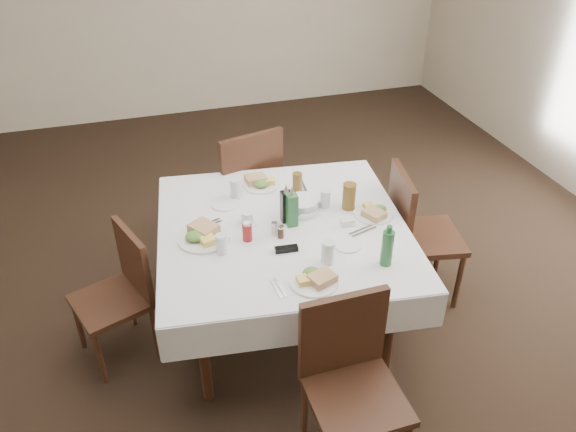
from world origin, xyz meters
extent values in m
plane|color=black|center=(0.00, 0.00, 0.00)|extent=(7.00, 7.00, 0.00)
cylinder|color=black|center=(-0.53, -0.63, 0.36)|extent=(0.06, 0.06, 0.72)
cylinder|color=black|center=(-0.41, 0.40, 0.36)|extent=(0.06, 0.06, 0.72)
cylinder|color=black|center=(0.50, -0.75, 0.36)|extent=(0.06, 0.06, 0.72)
cylinder|color=black|center=(0.62, 0.28, 0.36)|extent=(0.06, 0.06, 0.72)
cube|color=black|center=(0.04, -0.17, 0.73)|extent=(1.44, 1.44, 0.03)
cube|color=silver|center=(0.04, -0.17, 0.76)|extent=(1.59, 1.59, 0.01)
cube|color=silver|center=(0.13, 0.54, 0.65)|extent=(1.42, 0.18, 0.22)
cube|color=silver|center=(-0.04, -0.88, 0.65)|extent=(1.42, 0.18, 0.22)
cube|color=silver|center=(0.75, -0.26, 0.65)|extent=(0.18, 1.42, 0.22)
cube|color=silver|center=(-0.67, -0.09, 0.65)|extent=(0.18, 1.42, 0.22)
cube|color=black|center=(0.00, 0.81, 0.48)|extent=(0.57, 0.57, 0.04)
cube|color=black|center=(0.05, 0.60, 0.74)|extent=(0.47, 0.16, 0.52)
cylinder|color=black|center=(0.14, 1.05, 0.24)|extent=(0.04, 0.04, 0.48)
cylinder|color=black|center=(0.24, 0.66, 0.24)|extent=(0.04, 0.04, 0.48)
cylinder|color=black|center=(-0.25, 0.95, 0.24)|extent=(0.04, 0.04, 0.48)
cylinder|color=black|center=(-0.15, 0.56, 0.24)|extent=(0.04, 0.04, 0.48)
cube|color=black|center=(0.10, -1.21, 0.45)|extent=(0.44, 0.44, 0.04)
cube|color=black|center=(0.10, -1.01, 0.68)|extent=(0.44, 0.05, 0.48)
cylinder|color=black|center=(-0.09, -1.02, 0.22)|extent=(0.04, 0.04, 0.45)
cylinder|color=black|center=(0.28, -1.01, 0.22)|extent=(0.04, 0.04, 0.45)
cube|color=black|center=(1.04, -0.14, 0.45)|extent=(0.52, 0.52, 0.04)
cube|color=black|center=(0.84, -0.10, 0.70)|extent=(0.12, 0.44, 0.49)
cylinder|color=black|center=(1.19, -0.37, 0.23)|extent=(0.04, 0.04, 0.45)
cylinder|color=black|center=(0.82, -0.29, 0.23)|extent=(0.04, 0.04, 0.45)
cylinder|color=black|center=(1.26, 0.01, 0.23)|extent=(0.04, 0.04, 0.45)
cylinder|color=black|center=(0.89, 0.08, 0.23)|extent=(0.04, 0.04, 0.45)
cube|color=black|center=(-0.99, -0.13, 0.40)|extent=(0.51, 0.51, 0.04)
cube|color=black|center=(-0.82, -0.06, 0.62)|extent=(0.17, 0.38, 0.43)
cylinder|color=black|center=(-1.21, -0.03, 0.20)|extent=(0.03, 0.03, 0.40)
cylinder|color=black|center=(-0.89, 0.09, 0.20)|extent=(0.03, 0.03, 0.40)
cylinder|color=black|center=(-1.09, -0.34, 0.20)|extent=(0.03, 0.03, 0.40)
cylinder|color=black|center=(-0.77, -0.23, 0.20)|extent=(0.03, 0.03, 0.40)
cylinder|color=white|center=(0.04, 0.33, 0.77)|extent=(0.25, 0.25, 0.01)
cube|color=#A87845|center=(0.01, 0.36, 0.80)|extent=(0.14, 0.11, 0.04)
cube|color=#E4B14C|center=(0.09, 0.31, 0.79)|extent=(0.10, 0.09, 0.03)
ellipsoid|color=#316E17|center=(0.03, 0.29, 0.80)|extent=(0.09, 0.08, 0.04)
cylinder|color=white|center=(0.05, -0.70, 0.77)|extent=(0.25, 0.25, 0.01)
cube|color=#A87845|center=(0.09, -0.72, 0.80)|extent=(0.16, 0.14, 0.04)
cube|color=#E4B14C|center=(0.01, -0.70, 0.79)|extent=(0.08, 0.06, 0.03)
ellipsoid|color=#316E17|center=(0.05, -0.66, 0.80)|extent=(0.09, 0.08, 0.04)
cylinder|color=white|center=(0.60, -0.21, 0.77)|extent=(0.24, 0.24, 0.01)
cube|color=#A87845|center=(0.59, -0.25, 0.79)|extent=(0.14, 0.15, 0.04)
cube|color=#E4B14C|center=(0.60, -0.17, 0.79)|extent=(0.07, 0.08, 0.03)
ellipsoid|color=#316E17|center=(0.64, -0.21, 0.79)|extent=(0.09, 0.08, 0.04)
cylinder|color=white|center=(-0.42, -0.17, 0.77)|extent=(0.29, 0.29, 0.02)
cube|color=#A87845|center=(-0.41, -0.12, 0.80)|extent=(0.18, 0.19, 0.05)
cube|color=#E4B14C|center=(-0.41, -0.22, 0.80)|extent=(0.10, 0.11, 0.04)
ellipsoid|color=#316E17|center=(-0.47, -0.18, 0.80)|extent=(0.11, 0.10, 0.05)
cylinder|color=white|center=(-0.23, 0.16, 0.77)|extent=(0.17, 0.17, 0.01)
cylinder|color=white|center=(0.33, -0.46, 0.77)|extent=(0.15, 0.15, 0.01)
cylinder|color=silver|center=(-0.15, 0.22, 0.83)|extent=(0.07, 0.07, 0.13)
cylinder|color=silver|center=(0.18, -0.56, 0.83)|extent=(0.07, 0.07, 0.13)
cylinder|color=silver|center=(0.35, -0.04, 0.82)|extent=(0.06, 0.06, 0.11)
cylinder|color=silver|center=(-0.34, -0.32, 0.82)|extent=(0.06, 0.06, 0.11)
cylinder|color=brown|center=(0.25, 0.19, 0.83)|extent=(0.06, 0.06, 0.13)
cylinder|color=brown|center=(0.49, -0.10, 0.85)|extent=(0.08, 0.08, 0.17)
cylinder|color=silver|center=(0.21, -0.03, 0.78)|extent=(0.22, 0.22, 0.04)
cylinder|color=silver|center=(0.21, -0.03, 0.81)|extent=(0.20, 0.20, 0.04)
cube|color=black|center=(0.08, -0.12, 0.86)|extent=(0.06, 0.06, 0.20)
cone|color=silver|center=(0.08, -0.12, 0.98)|extent=(0.03, 0.03, 0.05)
cube|color=#286735|center=(0.10, -0.17, 0.86)|extent=(0.06, 0.06, 0.20)
cone|color=silver|center=(0.10, -0.17, 0.99)|extent=(0.03, 0.03, 0.06)
cylinder|color=maroon|center=(-0.18, -0.24, 0.81)|extent=(0.05, 0.05, 0.10)
cylinder|color=white|center=(-0.18, -0.24, 0.87)|extent=(0.04, 0.04, 0.02)
cylinder|color=white|center=(-0.02, -0.24, 0.80)|extent=(0.04, 0.04, 0.07)
cylinder|color=silver|center=(-0.02, -0.24, 0.84)|extent=(0.04, 0.04, 0.01)
cylinder|color=#3D271A|center=(0.00, -0.27, 0.79)|extent=(0.03, 0.03, 0.07)
cylinder|color=silver|center=(0.00, -0.27, 0.83)|extent=(0.03, 0.03, 0.01)
cylinder|color=white|center=(-0.15, -0.09, 0.77)|extent=(0.12, 0.12, 0.01)
cylinder|color=white|center=(-0.15, -0.09, 0.81)|extent=(0.07, 0.07, 0.08)
cylinder|color=black|center=(-0.15, -0.09, 0.83)|extent=(0.06, 0.06, 0.01)
torus|color=white|center=(-0.12, -0.05, 0.81)|extent=(0.04, 0.05, 0.05)
cube|color=black|center=(0.00, -0.41, 0.78)|extent=(0.13, 0.05, 0.03)
cylinder|color=#286735|center=(0.47, -0.67, 0.86)|extent=(0.06, 0.06, 0.20)
cylinder|color=#286735|center=(0.47, -0.67, 0.99)|extent=(0.03, 0.03, 0.04)
cube|color=white|center=(0.41, -0.27, 0.78)|extent=(0.08, 0.04, 0.04)
cube|color=pink|center=(0.41, -0.27, 0.79)|extent=(0.06, 0.03, 0.02)
cube|color=silver|center=(0.28, 0.25, 0.77)|extent=(0.03, 0.17, 0.01)
cube|color=silver|center=(0.31, 0.24, 0.77)|extent=(0.03, 0.17, 0.01)
cube|color=silver|center=(-0.12, -0.69, 0.77)|extent=(0.03, 0.16, 0.01)
cube|color=silver|center=(-0.14, -0.70, 0.77)|extent=(0.03, 0.16, 0.01)
cube|color=silver|center=(0.47, -0.37, 0.77)|extent=(0.18, 0.07, 0.01)
cube|color=silver|center=(0.47, -0.34, 0.77)|extent=(0.18, 0.07, 0.01)
cube|color=silver|center=(-0.38, -0.02, 0.77)|extent=(0.17, 0.08, 0.01)
cube|color=silver|center=(-0.37, -0.05, 0.77)|extent=(0.17, 0.08, 0.01)
camera|label=1|loc=(-0.71, -2.76, 2.62)|focal=35.00mm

